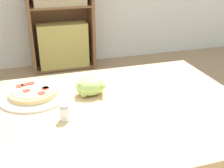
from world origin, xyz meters
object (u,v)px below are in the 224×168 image
pizza_on_plate (34,93)px  salt_shaker (65,112)px  bookshelf (60,12)px  grape_bunch (90,86)px

pizza_on_plate → salt_shaker: (0.09, -0.21, 0.02)m
pizza_on_plate → bookshelf: 2.29m
pizza_on_plate → salt_shaker: size_ratio=4.50×
pizza_on_plate → grape_bunch: 0.22m
bookshelf → grape_bunch: bearing=-94.4°
grape_bunch → bookshelf: bearing=85.6°
pizza_on_plate → grape_bunch: size_ratio=2.31×
pizza_on_plate → grape_bunch: grape_bunch is taller
grape_bunch → salt_shaker: grape_bunch is taller
pizza_on_plate → grape_bunch: bearing=-12.5°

